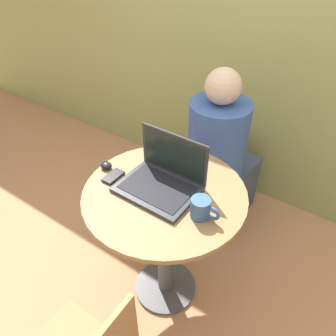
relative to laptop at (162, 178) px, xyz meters
name	(u,v)px	position (x,y,z in m)	size (l,w,h in m)	color
ground_plane	(165,287)	(0.03, -0.03, -0.83)	(12.00, 12.00, 0.00)	tan
back_wall	(275,18)	(0.03, 1.12, 0.47)	(7.00, 0.05, 2.60)	#939956
round_table	(165,220)	(0.03, -0.03, -0.24)	(0.76, 0.76, 0.78)	#4C4C51
laptop	(162,178)	(0.00, 0.00, 0.00)	(0.36, 0.27, 0.24)	#2D2D33
cell_phone	(113,176)	(-0.23, -0.08, -0.04)	(0.06, 0.11, 0.02)	black
computer_mouse	(106,166)	(-0.31, -0.05, -0.03)	(0.06, 0.05, 0.03)	black
coffee_cup	(202,208)	(0.24, -0.07, 0.00)	(0.13, 0.08, 0.09)	#335684
person_seated	(219,166)	(-0.01, 0.65, -0.35)	(0.38, 0.56, 1.16)	#3D4766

